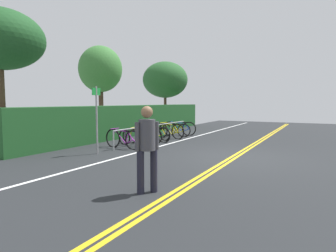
{
  "coord_description": "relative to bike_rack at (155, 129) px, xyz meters",
  "views": [
    {
      "loc": [
        -9.13,
        -2.44,
        1.76
      ],
      "look_at": [
        1.23,
        3.03,
        0.79
      ],
      "focal_mm": 31.26,
      "sensor_mm": 36.0,
      "label": 1
    }
  ],
  "objects": [
    {
      "name": "bicycle_2",
      "position": [
        -1.06,
        0.02,
        -0.22
      ],
      "size": [
        0.59,
        1.72,
        0.71
      ],
      "color": "black",
      "rests_on": "ground_plane"
    },
    {
      "name": "bicycle_3",
      "position": [
        -0.29,
        -0.13,
        -0.22
      ],
      "size": [
        0.46,
        1.67,
        0.71
      ],
      "color": "black",
      "rests_on": "ground_plane"
    },
    {
      "name": "sign_post_near",
      "position": [
        -3.84,
        0.03,
        0.82
      ],
      "size": [
        0.36,
        0.06,
        2.28
      ],
      "color": "gray",
      "rests_on": "ground_plane"
    },
    {
      "name": "tree_far_right",
      "position": [
        7.78,
        3.7,
        2.83
      ],
      "size": [
        3.32,
        3.32,
        4.71
      ],
      "color": "#473323",
      "rests_on": "ground_plane"
    },
    {
      "name": "pedestrian",
      "position": [
        -6.67,
        -3.72,
        0.41
      ],
      "size": [
        0.42,
        0.32,
        1.68
      ],
      "color": "#1E1E2D",
      "rests_on": "ground_plane"
    },
    {
      "name": "bicycle_1",
      "position": [
        -1.76,
        0.03,
        -0.23
      ],
      "size": [
        0.49,
        1.6,
        0.69
      ],
      "color": "black",
      "rests_on": "ground_plane"
    },
    {
      "name": "centre_line_yellow_outer",
      "position": [
        -2.26,
        -4.15,
        -0.55
      ],
      "size": [
        31.8,
        0.1,
        0.0
      ],
      "primitive_type": "cube",
      "color": "gold",
      "rests_on": "ground_plane"
    },
    {
      "name": "bicycle_4",
      "position": [
        0.41,
        0.12,
        -0.24
      ],
      "size": [
        0.58,
        1.56,
        0.68
      ],
      "color": "black",
      "rests_on": "ground_plane"
    },
    {
      "name": "bike_lane_stripe_white",
      "position": [
        -2.26,
        -1.01,
        -0.55
      ],
      "size": [
        31.8,
        0.12,
        0.0
      ],
      "primitive_type": "cube",
      "color": "white",
      "rests_on": "ground_plane"
    },
    {
      "name": "bicycle_0",
      "position": [
        -2.47,
        -0.01,
        -0.19
      ],
      "size": [
        0.46,
        1.77,
        0.77
      ],
      "color": "black",
      "rests_on": "ground_plane"
    },
    {
      "name": "centre_line_yellow_inner",
      "position": [
        -2.26,
        -4.31,
        -0.55
      ],
      "size": [
        31.8,
        0.1,
        0.0
      ],
      "primitive_type": "cube",
      "color": "gold",
      "rests_on": "ground_plane"
    },
    {
      "name": "hedge_backdrop",
      "position": [
        1.5,
        2.37,
        0.23
      ],
      "size": [
        15.01,
        1.15,
        1.57
      ],
      "primitive_type": "cube",
      "color": "#1C4C21",
      "rests_on": "ground_plane"
    },
    {
      "name": "bicycle_5",
      "position": [
        1.12,
        -0.14,
        -0.19
      ],
      "size": [
        0.56,
        1.76,
        0.78
      ],
      "color": "black",
      "rests_on": "ground_plane"
    },
    {
      "name": "ground_plane",
      "position": [
        -2.26,
        -4.23,
        -0.58
      ],
      "size": [
        35.33,
        12.47,
        0.05
      ],
      "primitive_type": "cube",
      "color": "#232628"
    },
    {
      "name": "bike_rack",
      "position": [
        0.0,
        0.0,
        0.0
      ],
      "size": [
        6.06,
        0.05,
        0.73
      ],
      "color": "#9EA0A5",
      "rests_on": "ground_plane"
    },
    {
      "name": "bicycle_7",
      "position": [
        2.48,
        -0.01,
        -0.19
      ],
      "size": [
        0.63,
        1.72,
        0.77
      ],
      "color": "black",
      "rests_on": "ground_plane"
    },
    {
      "name": "tree_mid",
      "position": [
        1.32,
        4.28,
        2.99
      ],
      "size": [
        2.38,
        2.38,
        4.84
      ],
      "color": "#473323",
      "rests_on": "ground_plane"
    },
    {
      "name": "bicycle_6",
      "position": [
        1.85,
        -0.04,
        -0.22
      ],
      "size": [
        0.54,
        1.65,
        0.71
      ],
      "color": "black",
      "rests_on": "ground_plane"
    }
  ]
}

